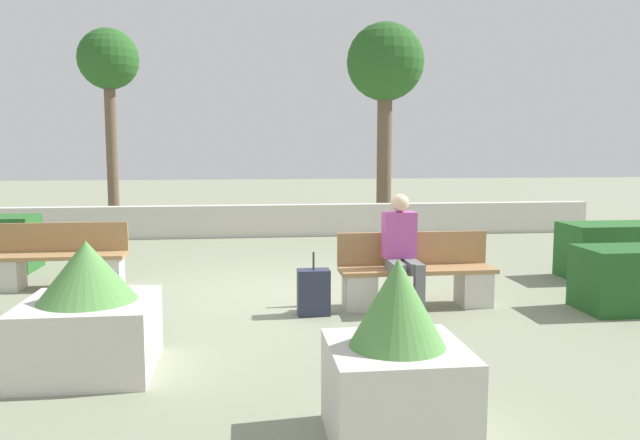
{
  "coord_description": "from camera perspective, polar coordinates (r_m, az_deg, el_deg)",
  "views": [
    {
      "loc": [
        -0.6,
        -7.9,
        1.88
      ],
      "look_at": [
        0.43,
        0.5,
        0.9
      ],
      "focal_mm": 35.0,
      "sensor_mm": 36.0,
      "label": 1
    }
  ],
  "objects": [
    {
      "name": "bench_left_side",
      "position": [
        9.1,
        -22.76,
        -3.72
      ],
      "size": [
        1.75,
        0.48,
        0.87
      ],
      "rotation": [
        0.0,
        0.0,
        -0.06
      ],
      "color": "#A37A4C",
      "rests_on": "ground_plane"
    },
    {
      "name": "hedge_block_near_left",
      "position": [
        10.09,
        26.27,
        -2.52
      ],
      "size": [
        1.86,
        0.79,
        0.8
      ],
      "color": "#286028",
      "rests_on": "ground_plane"
    },
    {
      "name": "suitcase",
      "position": [
        7.08,
        -0.59,
        -6.61
      ],
      "size": [
        0.36,
        0.22,
        0.72
      ],
      "color": "#282D42",
      "rests_on": "ground_plane"
    },
    {
      "name": "tree_leftmost",
      "position": [
        15.04,
        -18.76,
        13.12
      ],
      "size": [
        1.34,
        1.34,
        4.52
      ],
      "color": "brown",
      "rests_on": "ground_plane"
    },
    {
      "name": "person_seated_man",
      "position": [
        7.28,
        7.48,
        -2.4
      ],
      "size": [
        0.38,
        0.63,
        1.35
      ],
      "color": "slate",
      "rests_on": "ground_plane"
    },
    {
      "name": "bench_front",
      "position": [
        7.55,
        8.81,
        -5.28
      ],
      "size": [
        1.85,
        0.48,
        0.87
      ],
      "color": "#A37A4C",
      "rests_on": "ground_plane"
    },
    {
      "name": "tree_center_left",
      "position": [
        15.4,
        5.99,
        13.67
      ],
      "size": [
        1.85,
        1.85,
        4.85
      ],
      "color": "brown",
      "rests_on": "ground_plane"
    },
    {
      "name": "ground_plane",
      "position": [
        8.15,
        -2.59,
        -6.75
      ],
      "size": [
        60.0,
        60.0,
        0.0
      ],
      "primitive_type": "plane",
      "color": "gray"
    },
    {
      "name": "perimeter_wall",
      "position": [
        13.35,
        -4.35,
        -0.05
      ],
      "size": [
        14.06,
        0.3,
        0.68
      ],
      "color": "beige",
      "rests_on": "ground_plane"
    },
    {
      "name": "planter_corner_left",
      "position": [
        5.64,
        -20.4,
        -8.12
      ],
      "size": [
        1.07,
        1.07,
        1.12
      ],
      "color": "beige",
      "rests_on": "ground_plane"
    },
    {
      "name": "planter_corner_right",
      "position": [
        4.11,
        7.03,
        -13.06
      ],
      "size": [
        0.87,
        0.87,
        1.19
      ],
      "color": "beige",
      "rests_on": "ground_plane"
    }
  ]
}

